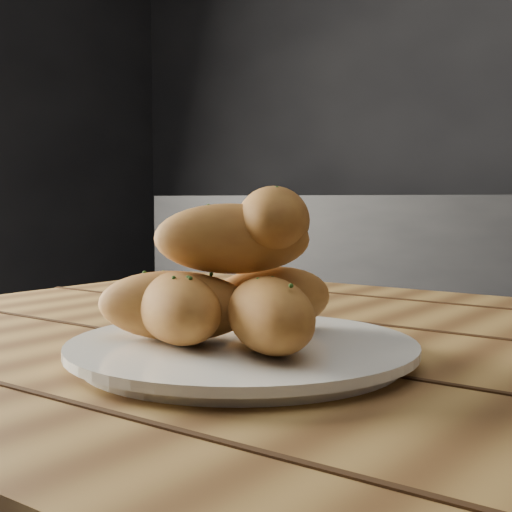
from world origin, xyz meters
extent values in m
cube|color=olive|center=(0.14, 0.27, 0.73)|extent=(1.48, 0.84, 0.04)
cylinder|color=brown|center=(-0.51, 0.62, 0.35)|extent=(0.07, 0.07, 0.71)
cylinder|color=white|center=(-0.05, 0.14, 0.76)|extent=(0.27, 0.27, 0.01)
cylinder|color=white|center=(-0.05, 0.14, 0.76)|extent=(0.30, 0.30, 0.01)
ellipsoid|color=#A66D2E|center=(-0.10, 0.11, 0.80)|extent=(0.15, 0.11, 0.06)
ellipsoid|color=#A66D2E|center=(0.00, 0.12, 0.80)|extent=(0.14, 0.14, 0.06)
ellipsoid|color=#A66D2E|center=(-0.05, 0.19, 0.80)|extent=(0.10, 0.14, 0.06)
ellipsoid|color=#A66D2E|center=(-0.06, 0.13, 0.86)|extent=(0.15, 0.12, 0.06)
ellipsoid|color=#A66D2E|center=(-0.03, 0.17, 0.87)|extent=(0.13, 0.14, 0.06)
ellipsoid|color=#A66D2E|center=(-0.09, 0.10, 0.80)|extent=(0.15, 0.13, 0.06)
camera|label=1|loc=(0.32, -0.34, 0.89)|focal=50.00mm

